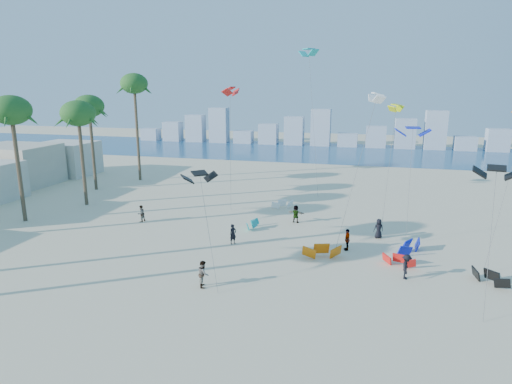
# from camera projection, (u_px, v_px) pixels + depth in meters

# --- Properties ---
(ground) EXTENTS (220.00, 220.00, 0.00)m
(ground) POSITION_uv_depth(u_px,v_px,m) (131.00, 335.00, 23.70)
(ground) COLOR beige
(ground) RESTS_ON ground
(ocean) EXTENTS (220.00, 220.00, 0.00)m
(ocean) POSITION_uv_depth(u_px,v_px,m) (308.00, 151.00, 91.43)
(ocean) COLOR navy
(ocean) RESTS_ON ground
(kitesurfer_near) EXTENTS (0.73, 0.77, 1.78)m
(kitesurfer_near) POSITION_uv_depth(u_px,v_px,m) (233.00, 234.00, 37.26)
(kitesurfer_near) COLOR black
(kitesurfer_near) RESTS_ON ground
(kitesurfer_mid) EXTENTS (0.98, 1.09, 1.85)m
(kitesurfer_mid) POSITION_uv_depth(u_px,v_px,m) (203.00, 274.00, 29.27)
(kitesurfer_mid) COLOR gray
(kitesurfer_mid) RESTS_ON ground
(kitesurfers_far) EXTENTS (38.22, 12.08, 1.84)m
(kitesurfers_far) POSITION_uv_depth(u_px,v_px,m) (323.00, 231.00, 38.10)
(kitesurfers_far) COLOR black
(kitesurfers_far) RESTS_ON ground
(grounded_kites) EXTENTS (20.96, 17.86, 1.01)m
(grounded_kites) POSITION_uv_depth(u_px,v_px,m) (357.00, 242.00, 36.49)
(grounded_kites) COLOR #0EA6A8
(grounded_kites) RESTS_ON ground
(flying_kites) EXTENTS (33.12, 34.24, 18.36)m
(flying_kites) POSITION_uv_depth(u_px,v_px,m) (354.00, 105.00, 39.50)
(flying_kites) COLOR black
(flying_kites) RESTS_ON ground
(palm_row) EXTENTS (9.33, 44.80, 15.18)m
(palm_row) POSITION_uv_depth(u_px,v_px,m) (13.00, 103.00, 41.21)
(palm_row) COLOR brown
(palm_row) RESTS_ON ground
(distant_skyline) EXTENTS (85.00, 3.00, 8.40)m
(distant_skyline) POSITION_uv_depth(u_px,v_px,m) (309.00, 132.00, 100.39)
(distant_skyline) COLOR #9EADBF
(distant_skyline) RESTS_ON ground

